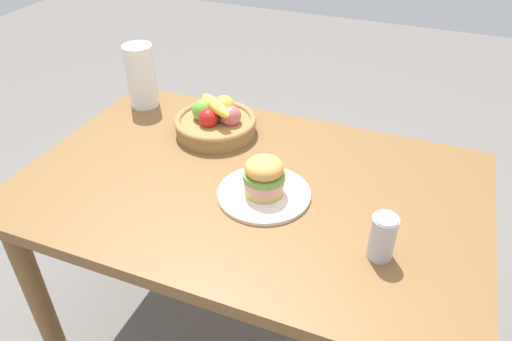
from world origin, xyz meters
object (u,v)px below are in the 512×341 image
Objects in this scene: soda_can at (382,237)px; paper_towel_roll at (141,76)px; plate at (264,194)px; sandwich at (264,176)px; fruit_basket at (216,121)px.

soda_can is 1.11m from paper_towel_roll.
plate is 2.19× the size of soda_can.
fruit_basket is (-0.29, 0.28, -0.03)m from sandwich.
sandwich is 0.40m from fruit_basket.
soda_can is 0.53× the size of paper_towel_roll.
paper_towel_roll is (-1.00, 0.49, 0.06)m from soda_can.
fruit_basket is at bearing 136.25° from plate.
sandwich reaches higher than plate.
plate is at bearing -90.00° from sandwich.
sandwich is 0.98× the size of soda_can.
fruit_basket reaches higher than soda_can.
plate is 0.38m from soda_can.
paper_towel_roll reaches higher than fruit_basket.
soda_can is at bearing -25.97° from paper_towel_roll.
paper_towel_roll reaches higher than plate.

